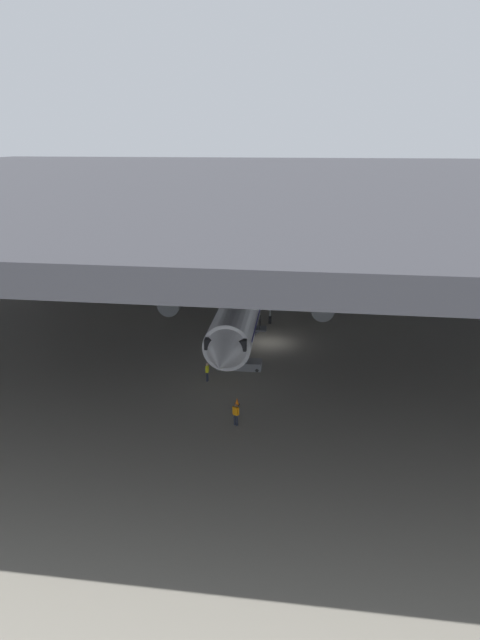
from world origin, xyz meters
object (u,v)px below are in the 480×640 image
Objects in this scene: crew_worker_by_stairs at (207,371)px; traffic_cone_orange at (237,401)px; airplane_main at (245,297)px; crew_worker_near_nose at (236,413)px; boarding_stairs at (240,360)px; airplane_distant at (147,243)px.

traffic_cone_orange is at bearing -52.25° from crew_worker_by_stairs.
airplane_main is 20.89m from crew_worker_near_nose.
crew_worker_near_nose reaches higher than traffic_cone_orange.
boarding_stairs is 0.14× the size of airplane_distant.
airplane_main is at bearing 84.45° from crew_worker_by_stairs.
crew_worker_near_nose is at bearing -83.06° from traffic_cone_orange.
traffic_cone_orange is at bearing -83.79° from boarding_stairs.
crew_worker_near_nose is at bearing -66.57° from airplane_distant.
boarding_stairs is at bearing -62.76° from airplane_distant.
airplane_main is 22.97× the size of crew_worker_near_nose.
boarding_stairs is at bearing -84.53° from airplane_main.
airplane_main reaches higher than crew_worker_near_nose.
boarding_stairs reaches higher than crew_worker_by_stairs.
traffic_cone_orange is at bearing -65.59° from airplane_distant.
airplane_distant is at bearing 113.00° from crew_worker_by_stairs.
airplane_distant is at bearing 114.41° from traffic_cone_orange.
crew_worker_near_nose reaches higher than crew_worker_by_stairs.
boarding_stairs is 45.35m from airplane_distant.
airplane_distant is 52.10m from traffic_cone_orange.
boarding_stairs is 2.94× the size of crew_worker_by_stairs.
boarding_stairs is 2.88× the size of crew_worker_near_nose.
boarding_stairs reaches higher than crew_worker_near_nose.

